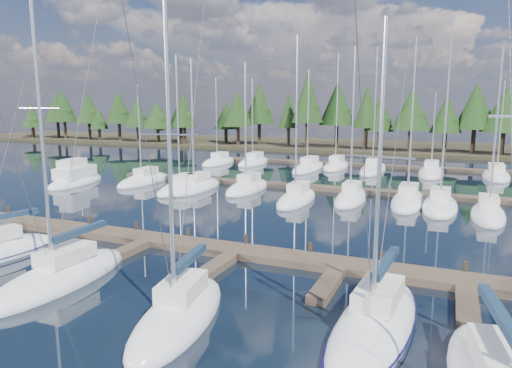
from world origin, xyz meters
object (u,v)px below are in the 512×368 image
at_px(front_sailboat_3, 179,315).
at_px(motor_yacht_left, 75,179).
at_px(front_sailboat_4, 375,324).
at_px(main_dock, 234,254).
at_px(front_sailboat_2, 61,277).

relative_size(front_sailboat_3, motor_yacht_left, 1.42).
relative_size(front_sailboat_3, front_sailboat_4, 1.11).
bearing_deg(main_dock, front_sailboat_4, -32.51).
bearing_deg(front_sailboat_4, front_sailboat_3, -162.14).
bearing_deg(front_sailboat_2, front_sailboat_3, -9.21).
xyz_separation_m(main_dock, front_sailboat_4, (8.70, -5.54, 0.07)).
distance_m(front_sailboat_2, front_sailboat_3, 7.61).
height_order(front_sailboat_2, front_sailboat_3, front_sailboat_2).
height_order(front_sailboat_4, motor_yacht_left, front_sailboat_4).
distance_m(front_sailboat_3, motor_yacht_left, 36.75).
distance_m(main_dock, front_sailboat_4, 10.31).
height_order(main_dock, front_sailboat_3, front_sailboat_3).
xyz_separation_m(front_sailboat_3, front_sailboat_4, (7.29, 2.35, -0.03)).
bearing_deg(motor_yacht_left, front_sailboat_3, -39.58).
bearing_deg(motor_yacht_left, front_sailboat_2, -46.84).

